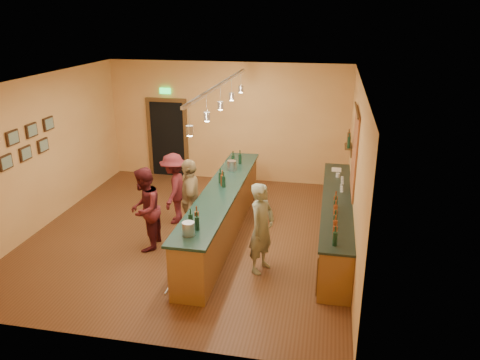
% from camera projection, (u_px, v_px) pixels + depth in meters
% --- Properties ---
extents(floor, '(7.00, 7.00, 0.00)m').
position_uv_depth(floor, '(192.00, 233.00, 9.91)').
color(floor, '#542F18').
rests_on(floor, ground).
extents(ceiling, '(6.50, 7.00, 0.02)m').
position_uv_depth(ceiling, '(186.00, 80.00, 8.81)').
color(ceiling, silver).
rests_on(ceiling, wall_back).
extents(wall_back, '(6.50, 0.02, 3.20)m').
position_uv_depth(wall_back, '(227.00, 122.00, 12.59)').
color(wall_back, tan).
rests_on(wall_back, floor).
extents(wall_front, '(6.50, 0.02, 3.20)m').
position_uv_depth(wall_front, '(111.00, 240.00, 6.13)').
color(wall_front, tan).
rests_on(wall_front, floor).
extents(wall_left, '(0.02, 7.00, 3.20)m').
position_uv_depth(wall_left, '(43.00, 152.00, 9.95)').
color(wall_left, tan).
rests_on(wall_left, floor).
extents(wall_right, '(0.02, 7.00, 3.20)m').
position_uv_depth(wall_right, '(355.00, 171.00, 8.77)').
color(wall_right, tan).
rests_on(wall_right, floor).
extents(doorway, '(1.15, 0.09, 2.48)m').
position_uv_depth(doorway, '(168.00, 137.00, 13.04)').
color(doorway, black).
rests_on(doorway, wall_back).
extents(tapestry, '(0.03, 1.40, 1.60)m').
position_uv_depth(tapestry, '(355.00, 152.00, 9.06)').
color(tapestry, maroon).
rests_on(tapestry, wall_right).
extents(bottle_shelf, '(0.17, 0.55, 0.54)m').
position_uv_depth(bottle_shelf, '(349.00, 141.00, 10.51)').
color(bottle_shelf, '#473015').
rests_on(bottle_shelf, wall_right).
extents(picture_grid, '(0.06, 2.20, 0.70)m').
position_uv_depth(picture_grid, '(20.00, 146.00, 9.14)').
color(picture_grid, '#382111').
rests_on(picture_grid, wall_left).
extents(back_counter, '(0.60, 4.55, 1.27)m').
position_uv_depth(back_counter, '(336.00, 220.00, 9.37)').
color(back_counter, brown).
rests_on(back_counter, floor).
extents(tasting_bar, '(0.74, 5.10, 1.38)m').
position_uv_depth(tasting_bar, '(222.00, 209.00, 9.58)').
color(tasting_bar, brown).
rests_on(tasting_bar, floor).
extents(pendant_track, '(0.11, 4.60, 0.50)m').
position_uv_depth(pendant_track, '(220.00, 93.00, 8.77)').
color(pendant_track, silver).
rests_on(pendant_track, ceiling).
extents(bartender, '(0.60, 0.71, 1.66)m').
position_uv_depth(bartender, '(262.00, 228.00, 8.23)').
color(bartender, gray).
rests_on(bartender, floor).
extents(customer_a, '(0.69, 0.85, 1.66)m').
position_uv_depth(customer_a, '(145.00, 209.00, 9.02)').
color(customer_a, '#59191E').
rests_on(customer_a, floor).
extents(customer_b, '(0.68, 1.11, 1.76)m').
position_uv_depth(customer_b, '(190.00, 202.00, 9.24)').
color(customer_b, '#997A51').
rests_on(customer_b, floor).
extents(customer_c, '(0.69, 1.07, 1.57)m').
position_uv_depth(customer_c, '(174.00, 188.00, 10.19)').
color(customer_c, '#59191E').
rests_on(customer_c, floor).
extents(bar_stool, '(0.33, 0.33, 0.68)m').
position_uv_depth(bar_stool, '(260.00, 197.00, 10.37)').
color(bar_stool, '#956943').
rests_on(bar_stool, floor).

